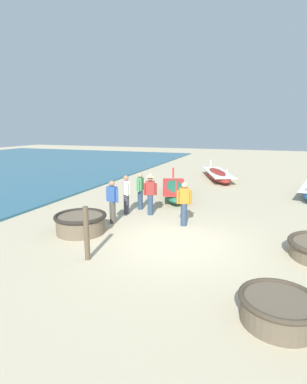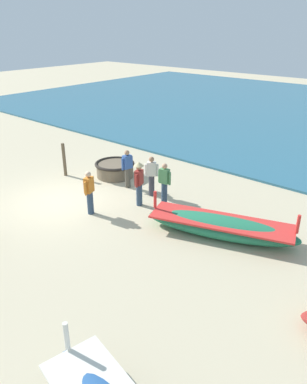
# 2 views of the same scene
# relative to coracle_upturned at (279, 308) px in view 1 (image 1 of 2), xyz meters

# --- Properties ---
(ground_plane) EXTENTS (80.00, 80.00, 0.00)m
(ground_plane) POSITION_rel_coracle_upturned_xyz_m (-2.88, 3.01, -0.28)
(ground_plane) COLOR #C6B793
(coracle_upturned) EXTENTS (1.43, 1.43, 0.51)m
(coracle_upturned) POSITION_rel_coracle_upturned_xyz_m (0.00, 0.00, 0.00)
(coracle_upturned) COLOR brown
(coracle_upturned) RESTS_ON ground
(coracle_far_left) EXTENTS (1.71, 1.71, 0.63)m
(coracle_far_left) POSITION_rel_coracle_upturned_xyz_m (-5.98, 2.78, 0.07)
(coracle_far_left) COLOR brown
(coracle_far_left) RESTS_ON ground
(long_boat_white_hull) EXTENTS (3.11, 5.76, 1.03)m
(long_boat_white_hull) POSITION_rel_coracle_upturned_xyz_m (-3.34, 14.91, 0.02)
(long_boat_white_hull) COLOR maroon
(long_boat_white_hull) RESTS_ON ground
(long_boat_ochre_hull) EXTENTS (2.56, 4.88, 1.17)m
(long_boat_ochre_hull) POSITION_rel_coracle_upturned_xyz_m (-4.57, 8.91, 0.06)
(long_boat_ochre_hull) COLOR #237551
(long_boat_ochre_hull) RESTS_ON ground
(fisherman_by_coracle) EXTENTS (0.51, 0.32, 1.57)m
(fisherman_by_coracle) POSITION_rel_coracle_upturned_xyz_m (-2.97, 4.66, 0.56)
(fisherman_by_coracle) COLOR #2D425B
(fisherman_by_coracle) RESTS_ON ground
(fisherman_with_hat) EXTENTS (0.51, 0.36, 1.67)m
(fisherman_with_hat) POSITION_rel_coracle_upturned_xyz_m (-4.56, 5.51, 0.68)
(fisherman_with_hat) COLOR #2D425B
(fisherman_with_hat) RESTS_ON ground
(fisherman_standing_right) EXTENTS (0.38, 0.44, 1.57)m
(fisherman_standing_right) POSITION_rel_coracle_upturned_xyz_m (-5.50, 5.29, 0.56)
(fisherman_standing_right) COLOR #383842
(fisherman_standing_right) RESTS_ON ground
(fisherman_hauling) EXTENTS (0.52, 0.28, 1.57)m
(fisherman_hauling) POSITION_rel_coracle_upturned_xyz_m (-5.46, 4.05, 0.56)
(fisherman_hauling) COLOR #4C473D
(fisherman_hauling) RESTS_ON ground
(fisherman_crouching) EXTENTS (0.25, 0.53, 1.57)m
(fisherman_crouching) POSITION_rel_coracle_upturned_xyz_m (-5.25, 6.12, 0.56)
(fisherman_crouching) COLOR #2D425B
(fisherman_crouching) RESTS_ON ground
(mooring_post_mid_beach) EXTENTS (0.14, 0.14, 1.45)m
(mooring_post_mid_beach) POSITION_rel_coracle_upturned_xyz_m (-4.63, 1.06, 0.45)
(mooring_post_mid_beach) COLOR brown
(mooring_post_mid_beach) RESTS_ON ground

